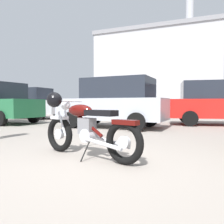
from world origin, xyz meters
TOP-DOWN VIEW (x-y plane):
  - ground_plane at (0.00, 0.00)m, footprint 80.00×80.00m
  - vintage_motorcycle at (-0.38, 0.33)m, footprint 2.01×0.82m
  - white_estate_far at (-7.80, 7.88)m, footprint 3.92×1.87m
  - silver_sedan_mid at (-1.47, 4.81)m, footprint 4.00×2.03m
  - dark_sedan_left at (2.12, 7.18)m, footprint 4.09×2.22m
  - industrial_building at (-3.54, 31.38)m, footprint 16.33×14.36m

SIDE VIEW (x-z plane):
  - ground_plane at x=0.00m, z-range 0.00..0.00m
  - vintage_motorcycle at x=-0.38m, z-range -0.04..1.03m
  - white_estate_far at x=-7.80m, z-range 0.03..1.81m
  - silver_sedan_mid at x=-1.47m, z-range 0.03..1.81m
  - dark_sedan_left at x=2.12m, z-range 0.03..1.81m
  - industrial_building at x=-3.54m, z-range -4.40..15.08m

